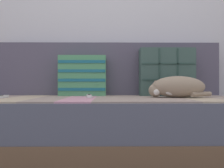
{
  "coord_description": "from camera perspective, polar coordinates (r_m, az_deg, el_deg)",
  "views": [
    {
      "loc": [
        0.0,
        -1.54,
        0.53
      ],
      "look_at": [
        0.02,
        0.02,
        0.53
      ],
      "focal_mm": 35.0,
      "sensor_mm": 36.0,
      "label": 1
    }
  ],
  "objects": [
    {
      "name": "game_remote_far",
      "position": [
        1.76,
        -26.98,
        -2.98
      ],
      "size": [
        0.05,
        0.19,
        0.02
      ],
      "color": "white",
      "rests_on": "couch"
    },
    {
      "name": "game_remote_near",
      "position": [
        1.68,
        -6.04,
        -3.12
      ],
      "size": [
        0.07,
        0.19,
        0.02
      ],
      "color": "white",
      "rests_on": "couch"
    },
    {
      "name": "wall_behind",
      "position": [
        2.24,
        -0.59,
        18.63
      ],
      "size": [
        6.0,
        0.06,
        2.5
      ],
      "color": "silver",
      "rests_on": "ground_plane"
    },
    {
      "name": "sofa_backrest",
      "position": [
        2.03,
        -0.59,
        3.85
      ],
      "size": [
        1.97,
        0.14,
        0.47
      ],
      "color": "#514C60",
      "rests_on": "couch"
    },
    {
      "name": "sleeping_cat",
      "position": [
        1.68,
        16.31,
        -0.85
      ],
      "size": [
        0.46,
        0.21,
        0.16
      ],
      "color": "gray",
      "rests_on": "couch"
    },
    {
      "name": "couch",
      "position": [
        1.67,
        -0.6,
        -11.07
      ],
      "size": [
        2.01,
        0.91,
        0.43
      ],
      "color": "brown",
      "rests_on": "ground_plane"
    },
    {
      "name": "throw_pillow_quilted",
      "position": [
        1.94,
        14.05,
        3.04
      ],
      "size": [
        0.46,
        0.14,
        0.41
      ],
      "color": "#38514C",
      "rests_on": "couch"
    },
    {
      "name": "throw_pillow_striped",
      "position": [
        1.89,
        -7.67,
        2.14
      ],
      "size": [
        0.4,
        0.14,
        0.34
      ],
      "color": "#4C9366",
      "rests_on": "couch"
    },
    {
      "name": "ground_plane",
      "position": [
        1.63,
        -0.6,
        -19.15
      ],
      "size": [
        14.0,
        14.0,
        0.0
      ],
      "primitive_type": "plane",
      "color": "#564C47"
    }
  ]
}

